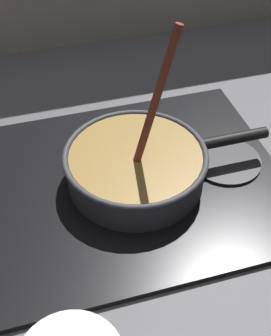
% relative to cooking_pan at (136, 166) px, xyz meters
% --- Properties ---
extents(ground, '(2.40, 1.60, 0.04)m').
position_rel_cooking_pan_xyz_m(ground, '(-0.15, -0.22, -0.07)').
color(ground, '#4C4C51').
extents(hob_plate, '(0.56, 0.48, 0.01)m').
position_rel_cooking_pan_xyz_m(hob_plate, '(-0.00, -0.00, -0.04)').
color(hob_plate, black).
rests_on(hob_plate, ground).
extents(burner_ring, '(0.20, 0.20, 0.01)m').
position_rel_cooking_pan_xyz_m(burner_ring, '(-0.00, -0.00, -0.03)').
color(burner_ring, '#592D0C').
rests_on(burner_ring, hob_plate).
extents(spare_burner, '(0.14, 0.14, 0.01)m').
position_rel_cooking_pan_xyz_m(spare_burner, '(0.18, -0.00, -0.04)').
color(spare_burner, '#262628').
rests_on(spare_burner, hob_plate).
extents(cooking_pan, '(0.40, 0.27, 0.31)m').
position_rel_cooking_pan_xyz_m(cooking_pan, '(0.00, 0.00, 0.00)').
color(cooking_pan, '#38383D').
rests_on(cooking_pan, hob_plate).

